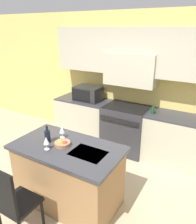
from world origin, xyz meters
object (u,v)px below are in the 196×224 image
object	(u,v)px
oil_bottle_on_counter	(153,110)
island_chair	(12,200)
microwave	(88,93)
fruit_bowl	(63,144)
range_stove	(125,128)
wine_glass_near	(46,141)
wine_glass_far	(62,130)
wine_bottle	(47,136)

from	to	relation	value
oil_bottle_on_counter	island_chair	bearing A→B (deg)	-107.85
microwave	fruit_bowl	size ratio (longest dim) A/B	2.67
island_chair	oil_bottle_on_counter	bearing A→B (deg)	72.15
range_stove	fruit_bowl	world-z (taller)	fruit_bowl
fruit_bowl	island_chair	bearing A→B (deg)	-98.58
wine_glass_near	wine_glass_far	world-z (taller)	same
fruit_bowl	oil_bottle_on_counter	size ratio (longest dim) A/B	1.21
range_stove	wine_glass_near	xyz separation A→B (m)	(-0.27, -1.95, 0.56)
range_stove	island_chair	distance (m)	2.58
wine_bottle	oil_bottle_on_counter	distance (m)	1.98
microwave	wine_glass_far	distance (m)	1.73
wine_bottle	microwave	bearing A→B (deg)	105.85
island_chair	wine_glass_far	distance (m)	1.07
wine_bottle	wine_glass_near	size ratio (longest dim) A/B	1.38
wine_glass_near	oil_bottle_on_counter	bearing A→B (deg)	66.98
microwave	fruit_bowl	bearing A→B (deg)	-67.26
wine_bottle	wine_glass_near	xyz separation A→B (m)	(0.12, -0.15, 0.03)
wine_bottle	fruit_bowl	distance (m)	0.25
wine_glass_near	fruit_bowl	size ratio (longest dim) A/B	0.85
fruit_bowl	microwave	bearing A→B (deg)	112.74
microwave	island_chair	distance (m)	2.71
wine_glass_near	fruit_bowl	xyz separation A→B (m)	(0.12, 0.18, -0.09)
range_stove	fruit_bowl	size ratio (longest dim) A/B	4.50
microwave	fruit_bowl	world-z (taller)	microwave
range_stove	microwave	xyz separation A→B (m)	(-0.91, 0.02, 0.60)
island_chair	oil_bottle_on_counter	distance (m)	2.67
island_chair	wine_glass_near	bearing A→B (deg)	89.92
wine_bottle	range_stove	bearing A→B (deg)	77.80
microwave	oil_bottle_on_counter	world-z (taller)	microwave
wine_glass_far	oil_bottle_on_counter	xyz separation A→B (m)	(0.84, 1.54, -0.05)
range_stove	island_chair	world-z (taller)	island_chair
microwave	oil_bottle_on_counter	bearing A→B (deg)	-2.95
wine_glass_near	wine_glass_far	size ratio (longest dim) A/B	1.00
microwave	wine_bottle	xyz separation A→B (m)	(0.52, -1.82, -0.06)
island_chair	microwave	bearing A→B (deg)	103.81
microwave	wine_glass_near	xyz separation A→B (m)	(0.64, -1.97, -0.04)
island_chair	range_stove	bearing A→B (deg)	83.92
range_stove	wine_glass_far	xyz separation A→B (m)	(-0.30, -1.60, 0.56)
fruit_bowl	oil_bottle_on_counter	bearing A→B (deg)	68.20
wine_glass_near	wine_glass_far	bearing A→B (deg)	94.97
wine_bottle	fruit_bowl	world-z (taller)	wine_bottle
island_chair	wine_glass_far	world-z (taller)	wine_glass_far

